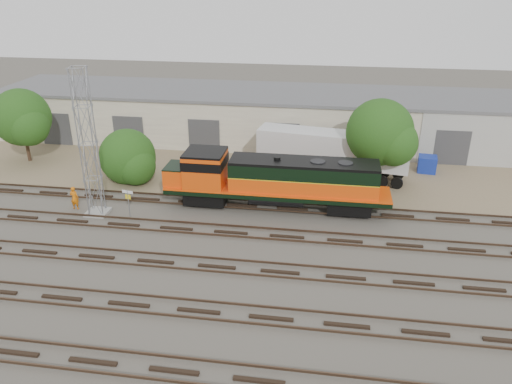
# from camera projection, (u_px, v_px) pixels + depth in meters

# --- Properties ---
(ground) EXTENTS (140.00, 140.00, 0.00)m
(ground) POSITION_uv_depth(u_px,v_px,m) (227.00, 244.00, 34.04)
(ground) COLOR #47423A
(ground) RESTS_ON ground
(dirt_strip) EXTENTS (80.00, 16.00, 0.02)m
(dirt_strip) POSITION_uv_depth(u_px,v_px,m) (259.00, 165.00, 47.56)
(dirt_strip) COLOR #726047
(dirt_strip) RESTS_ON ground
(tracks) EXTENTS (80.00, 20.40, 0.28)m
(tracks) POSITION_uv_depth(u_px,v_px,m) (217.00, 266.00, 31.30)
(tracks) COLOR black
(tracks) RESTS_ON ground
(warehouse) EXTENTS (58.40, 10.40, 5.30)m
(warehouse) POSITION_uv_depth(u_px,v_px,m) (270.00, 116.00, 53.66)
(warehouse) COLOR beige
(warehouse) RESTS_ON ground
(locomotive) EXTENTS (17.31, 3.04, 4.16)m
(locomotive) POSITION_uv_depth(u_px,v_px,m) (273.00, 180.00, 38.14)
(locomotive) COLOR black
(locomotive) RESTS_ON tracks
(signal_tower) EXTENTS (1.63, 1.63, 11.09)m
(signal_tower) POSITION_uv_depth(u_px,v_px,m) (88.00, 147.00, 36.05)
(signal_tower) COLOR gray
(signal_tower) RESTS_ON ground
(sign_post) EXTENTS (0.88, 0.20, 2.17)m
(sign_post) POSITION_uv_depth(u_px,v_px,m) (128.00, 198.00, 37.20)
(sign_post) COLOR gray
(sign_post) RESTS_ON ground
(worker) EXTENTS (0.70, 0.47, 1.87)m
(worker) POSITION_uv_depth(u_px,v_px,m) (74.00, 198.00, 38.63)
(worker) COLOR orange
(worker) RESTS_ON ground
(semi_trailer) EXTENTS (13.54, 4.73, 4.09)m
(semi_trailer) POSITION_uv_depth(u_px,v_px,m) (336.00, 150.00, 44.00)
(semi_trailer) COLOR silver
(semi_trailer) RESTS_ON ground
(dumpster_blue) EXTENTS (1.77, 1.69, 1.50)m
(dumpster_blue) POSITION_uv_depth(u_px,v_px,m) (427.00, 164.00, 45.79)
(dumpster_blue) COLOR #162B97
(dumpster_blue) RESTS_ON ground
(tree_west) EXTENTS (5.66, 5.39, 7.06)m
(tree_west) POSITION_uv_depth(u_px,v_px,m) (23.00, 119.00, 46.80)
(tree_west) COLOR #382619
(tree_west) RESTS_ON ground
(tree_mid) EXTENTS (5.14, 4.90, 4.90)m
(tree_mid) POSITION_uv_depth(u_px,v_px,m) (130.00, 159.00, 43.35)
(tree_mid) COLOR #382619
(tree_mid) RESTS_ON ground
(tree_east) EXTENTS (5.87, 5.59, 7.55)m
(tree_east) POSITION_uv_depth(u_px,v_px,m) (383.00, 135.00, 41.20)
(tree_east) COLOR #382619
(tree_east) RESTS_ON ground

